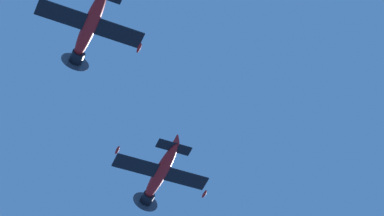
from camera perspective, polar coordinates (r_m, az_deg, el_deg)
The scene contains 2 objects.
airplane_lead at distance 77.29m, azimuth -2.30°, elevation -4.72°, with size 7.93×7.93×3.28m.
airplane_left_wingman at distance 69.92m, azimuth -7.26°, elevation 5.62°, with size 7.95×7.92×3.14m.
Camera 1 is at (20.99, -36.80, 2.10)m, focal length 75.80 mm.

